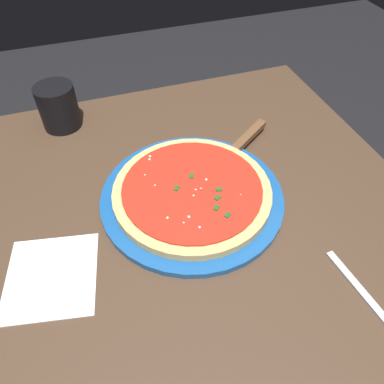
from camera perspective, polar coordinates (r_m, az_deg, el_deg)
ground_plane at (r=1.37m, az=1.37°, el=-23.30°), size 5.00×5.00×0.00m
restaurant_table at (r=0.83m, az=2.09°, el=-9.16°), size 0.85×0.80×0.76m
serving_plate at (r=0.71m, az=0.00°, el=-0.75°), size 0.35×0.35×0.01m
pizza at (r=0.70m, az=0.00°, el=0.14°), size 0.30×0.30×0.02m
pizza_server at (r=0.80m, az=7.03°, el=6.78°), size 0.16×0.21×0.01m
cup_tall_drink at (r=0.91m, az=-19.69°, el=12.12°), size 0.09×0.09×0.10m
napkin_folded_right at (r=0.65m, az=-20.62°, el=-11.92°), size 0.18×0.17×0.00m
fork at (r=0.65m, az=25.93°, el=-15.34°), size 0.19×0.04×0.00m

